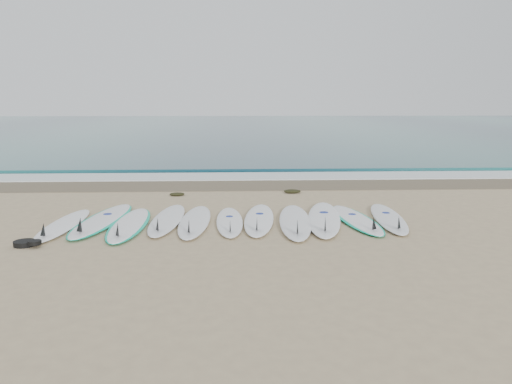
{
  "coord_description": "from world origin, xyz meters",
  "views": [
    {
      "loc": [
        0.11,
        -8.91,
        2.24
      ],
      "look_at": [
        0.53,
        0.95,
        0.4
      ],
      "focal_mm": 35.0,
      "sensor_mm": 36.0,
      "label": 1
    }
  ],
  "objects_px": {
    "surfboard_5": "(230,221)",
    "leash_coil": "(27,243)",
    "surfboard_10": "(389,218)",
    "surfboard_0": "(62,225)"
  },
  "relations": [
    {
      "from": "surfboard_5",
      "to": "leash_coil",
      "type": "xyz_separation_m",
      "value": [
        -3.13,
        -1.25,
        -0.0
      ]
    },
    {
      "from": "surfboard_10",
      "to": "leash_coil",
      "type": "height_order",
      "value": "surfboard_10"
    },
    {
      "from": "surfboard_5",
      "to": "leash_coil",
      "type": "height_order",
      "value": "surfboard_5"
    },
    {
      "from": "surfboard_0",
      "to": "surfboard_10",
      "type": "height_order",
      "value": "surfboard_10"
    },
    {
      "from": "leash_coil",
      "to": "surfboard_0",
      "type": "bearing_deg",
      "value": 81.3
    },
    {
      "from": "surfboard_0",
      "to": "surfboard_5",
      "type": "xyz_separation_m",
      "value": [
        2.95,
        0.13,
        -0.0
      ]
    },
    {
      "from": "surfboard_5",
      "to": "surfboard_10",
      "type": "height_order",
      "value": "surfboard_10"
    },
    {
      "from": "surfboard_5",
      "to": "surfboard_10",
      "type": "relative_size",
      "value": 0.9
    },
    {
      "from": "surfboard_10",
      "to": "surfboard_5",
      "type": "bearing_deg",
      "value": -171.26
    },
    {
      "from": "surfboard_10",
      "to": "leash_coil",
      "type": "bearing_deg",
      "value": -160.86
    }
  ]
}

